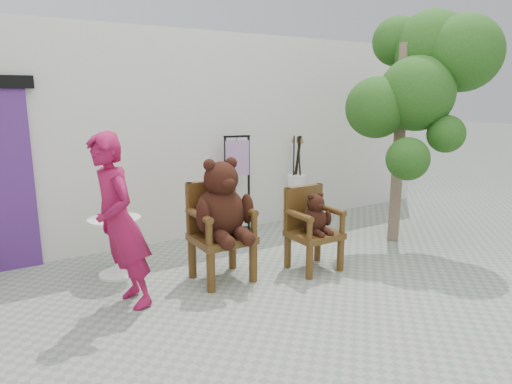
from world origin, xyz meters
TOP-DOWN VIEW (x-y plane):
  - ground_plane at (0.00, 0.00)m, footprint 60.00×60.00m
  - back_wall at (0.00, 3.10)m, footprint 9.00×1.00m
  - chair_big at (-0.69, 0.93)m, footprint 0.69×0.75m
  - chair_small at (0.41, 0.65)m, footprint 0.58×0.53m
  - person at (-1.86, 0.83)m, footprint 0.50×0.69m
  - cafe_table at (-1.69, 1.69)m, footprint 0.60×0.60m
  - display_stand at (0.33, 2.35)m, footprint 0.52×0.45m
  - stool_bucket at (1.45, 2.35)m, footprint 0.32×0.32m
  - tree at (2.38, 0.73)m, footprint 1.89×1.72m

SIDE VIEW (x-z plane):
  - ground_plane at x=0.00m, z-range 0.00..0.00m
  - cafe_table at x=-1.69m, z-range 0.09..0.79m
  - display_stand at x=0.33m, z-range -0.17..1.34m
  - chair_small at x=0.41m, z-range 0.09..1.09m
  - stool_bucket at x=1.45m, z-range -0.08..1.37m
  - chair_big at x=-0.69m, z-range 0.09..1.51m
  - person at x=-1.86m, z-range 0.00..1.77m
  - back_wall at x=0.00m, z-range 0.00..3.00m
  - tree at x=2.38m, z-range 0.78..4.04m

